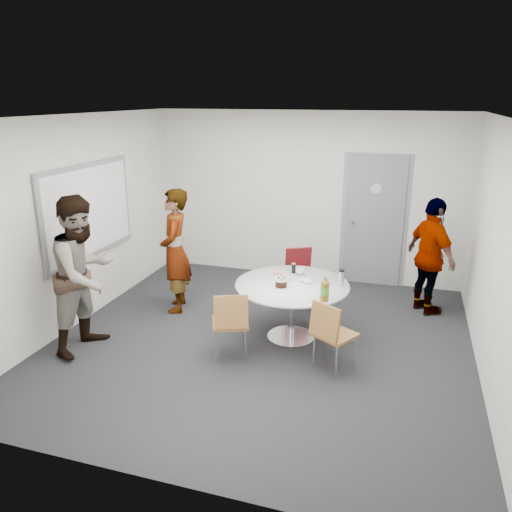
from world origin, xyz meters
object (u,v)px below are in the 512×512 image
(chair_near_right, at_px, (331,330))
(person_main, at_px, (175,251))
(chair_far, at_px, (300,271))
(person_left, at_px, (84,274))
(whiteboard, at_px, (89,211))
(person_right, at_px, (431,257))
(table, at_px, (294,292))
(door, at_px, (374,221))
(chair_near_left, at_px, (231,320))

(chair_near_right, bearing_deg, person_main, -173.89)
(chair_far, distance_m, person_left, 2.96)
(whiteboard, relative_size, person_main, 1.10)
(person_right, bearing_deg, whiteboard, 72.42)
(whiteboard, relative_size, table, 1.37)
(chair_near_right, height_order, person_left, person_left)
(door, xyz_separation_m, table, (-0.75, -2.28, -0.40))
(whiteboard, distance_m, chair_near_left, 2.55)
(door, relative_size, person_right, 1.30)
(chair_far, bearing_deg, table, 70.62)
(chair_far, bearing_deg, chair_near_right, 84.99)
(person_main, bearing_deg, person_left, -40.42)
(table, relative_size, chair_near_right, 1.69)
(person_left, bearing_deg, table, -60.53)
(chair_near_left, relative_size, person_left, 0.45)
(door, bearing_deg, table, -108.27)
(chair_far, bearing_deg, chair_near_left, 49.90)
(chair_near_right, distance_m, chair_far, 1.87)
(whiteboard, xyz_separation_m, table, (2.81, 0.00, -0.83))
(table, bearing_deg, person_left, -157.81)
(whiteboard, height_order, chair_far, whiteboard)
(chair_near_right, xyz_separation_m, person_main, (-2.34, 1.06, 0.37))
(chair_near_left, bearing_deg, table, 29.39)
(person_main, distance_m, person_right, 3.51)
(person_left, bearing_deg, chair_near_right, -77.10)
(chair_near_right, bearing_deg, whiteboard, -160.52)
(table, bearing_deg, chair_far, 98.22)
(table, height_order, person_main, person_main)
(table, relative_size, chair_far, 1.66)
(chair_near_left, height_order, person_main, person_main)
(whiteboard, bearing_deg, chair_far, 22.14)
(person_main, height_order, person_right, person_main)
(chair_near_left, bearing_deg, chair_far, 54.05)
(whiteboard, bearing_deg, door, 32.66)
(chair_near_left, distance_m, person_right, 3.01)
(chair_near_right, bearing_deg, person_left, -144.00)
(person_left, xyz_separation_m, person_right, (3.89, 2.27, -0.12))
(person_main, bearing_deg, table, 57.56)
(person_left, distance_m, person_right, 4.51)
(chair_near_right, relative_size, person_left, 0.44)
(whiteboard, height_order, person_main, whiteboard)
(chair_far, relative_size, person_right, 0.51)
(chair_near_right, bearing_deg, person_right, 92.80)
(whiteboard, relative_size, person_left, 1.02)
(person_right, bearing_deg, chair_near_left, 99.32)
(person_main, bearing_deg, chair_far, 92.79)
(chair_near_left, bearing_deg, door, 43.07)
(chair_far, xyz_separation_m, person_main, (-1.63, -0.67, 0.36))
(chair_near_right, distance_m, person_left, 2.90)
(whiteboard, xyz_separation_m, chair_near_right, (3.37, -0.65, -0.95))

